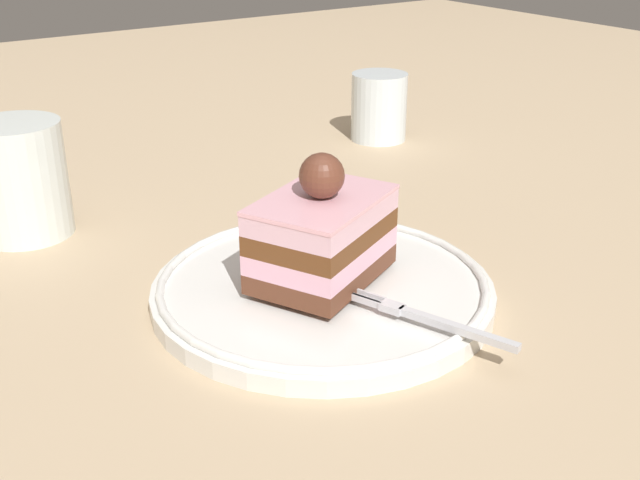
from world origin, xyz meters
name	(u,v)px	position (x,y,z in m)	size (l,w,h in m)	color
ground_plane	(329,303)	(0.00, 0.00, 0.00)	(2.40, 2.40, 0.00)	tan
dessert_plate	(320,289)	(0.01, 0.00, 0.01)	(0.25, 0.25, 0.02)	white
cake_slice	(319,235)	(0.01, 0.00, 0.05)	(0.11, 0.12, 0.09)	brown
whipped_cream_dollop	(347,205)	(0.06, -0.06, 0.04)	(0.04, 0.04, 0.05)	white
fork	(422,317)	(-0.08, -0.02, 0.02)	(0.12, 0.05, 0.00)	silver
drink_glass_near	(21,185)	(0.25, 0.14, 0.04)	(0.08, 0.08, 0.10)	white
drink_glass_far	(379,110)	(0.30, -0.28, 0.04)	(0.06, 0.06, 0.08)	silver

